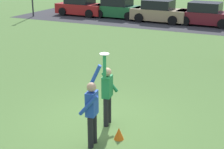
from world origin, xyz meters
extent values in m
plane|color=#567F3D|center=(0.00, 0.00, 0.00)|extent=(120.00, 120.00, 0.00)
cylinder|color=black|center=(0.19, 0.12, 0.41)|extent=(0.14, 0.14, 0.82)
cylinder|color=black|center=(0.23, -0.14, 0.41)|extent=(0.14, 0.14, 0.82)
cube|color=#238447|center=(0.21, -0.01, 1.12)|extent=(0.27, 0.39, 0.60)
sphere|color=tan|center=(0.21, -0.01, 1.53)|extent=(0.23, 0.23, 0.23)
cylinder|color=#238447|center=(0.18, 0.21, 1.17)|extent=(0.49, 0.16, 0.57)
cylinder|color=#238447|center=(0.24, -0.23, 1.75)|extent=(0.09, 0.09, 0.66)
cylinder|color=black|center=(0.40, -1.33, 0.41)|extent=(0.14, 0.14, 0.82)
cylinder|color=black|center=(0.36, -1.08, 0.41)|extent=(0.14, 0.14, 0.82)
cube|color=#234CB2|center=(0.38, -1.21, 1.12)|extent=(0.27, 0.39, 0.60)
sphere|color=tan|center=(0.38, -1.21, 1.53)|extent=(0.23, 0.23, 0.23)
cylinder|color=#234CB2|center=(0.41, -1.43, 1.17)|extent=(0.49, 0.16, 0.57)
cylinder|color=#234CB2|center=(0.35, -0.98, 1.72)|extent=(0.36, 0.13, 0.64)
cylinder|color=white|center=(0.24, -0.23, 2.09)|extent=(0.25, 0.25, 0.02)
cube|color=red|center=(-10.44, 16.94, 0.55)|extent=(4.16, 1.95, 0.80)
cube|color=black|center=(-10.59, 16.94, 1.27)|extent=(2.16, 1.72, 0.64)
cylinder|color=black|center=(-9.14, 17.80, 0.33)|extent=(0.67, 0.24, 0.66)
cylinder|color=black|center=(-9.21, 15.98, 0.33)|extent=(0.67, 0.24, 0.66)
cylinder|color=black|center=(-11.68, 17.90, 0.33)|extent=(0.67, 0.24, 0.66)
cylinder|color=black|center=(-11.75, 16.08, 0.33)|extent=(0.67, 0.24, 0.66)
cube|color=#1E6633|center=(-7.13, 17.06, 0.55)|extent=(4.16, 1.95, 0.80)
cube|color=black|center=(-7.28, 17.07, 1.27)|extent=(2.16, 1.72, 0.64)
cylinder|color=black|center=(-5.83, 17.92, 0.33)|extent=(0.67, 0.24, 0.66)
cylinder|color=black|center=(-5.89, 16.10, 0.33)|extent=(0.67, 0.24, 0.66)
cylinder|color=black|center=(-8.37, 18.02, 0.33)|extent=(0.67, 0.24, 0.66)
cylinder|color=black|center=(-8.43, 16.20, 0.33)|extent=(0.67, 0.24, 0.66)
cube|color=tan|center=(-3.63, 16.66, 0.55)|extent=(4.16, 1.95, 0.80)
cube|color=black|center=(-3.78, 16.67, 1.27)|extent=(2.16, 1.72, 0.64)
cylinder|color=black|center=(-2.33, 17.52, 0.33)|extent=(0.67, 0.24, 0.66)
cylinder|color=black|center=(-2.40, 15.70, 0.33)|extent=(0.67, 0.24, 0.66)
cylinder|color=black|center=(-4.87, 17.62, 0.33)|extent=(0.67, 0.24, 0.66)
cylinder|color=black|center=(-4.94, 15.80, 0.33)|extent=(0.67, 0.24, 0.66)
cube|color=maroon|center=(-0.26, 16.71, 0.55)|extent=(4.16, 1.95, 0.80)
cube|color=black|center=(-0.41, 16.72, 1.27)|extent=(2.16, 1.72, 0.64)
cylinder|color=black|center=(0.98, 15.76, 0.33)|extent=(0.67, 0.24, 0.66)
cylinder|color=black|center=(-1.49, 17.67, 0.33)|extent=(0.67, 0.24, 0.66)
cylinder|color=black|center=(-1.56, 15.85, 0.33)|extent=(0.67, 0.24, 0.66)
cube|color=#38383D|center=(-1.82, 16.73, 0.00)|extent=(26.58, 6.40, 0.01)
cone|color=orange|center=(0.85, -0.66, 0.16)|extent=(0.26, 0.26, 0.32)
camera|label=1|loc=(4.06, -7.86, 4.39)|focal=55.31mm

